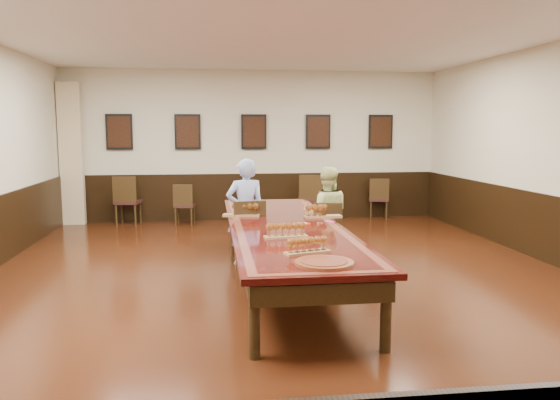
{
  "coord_description": "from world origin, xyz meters",
  "views": [
    {
      "loc": [
        -0.93,
        -6.78,
        1.96
      ],
      "look_at": [
        0.0,
        0.5,
        1.0
      ],
      "focal_mm": 35.0,
      "sensor_mm": 36.0,
      "label": 1
    }
  ],
  "objects": [
    {
      "name": "floor",
      "position": [
        0.0,
        0.0,
        -0.01
      ],
      "size": [
        8.0,
        10.0,
        0.02
      ],
      "primitive_type": "cube",
      "color": "black",
      "rests_on": "ground"
    },
    {
      "name": "ceiling",
      "position": [
        0.0,
        0.0,
        3.21
      ],
      "size": [
        8.0,
        10.0,
        0.02
      ],
      "primitive_type": "cube",
      "color": "white",
      "rests_on": "floor"
    },
    {
      "name": "wall_back",
      "position": [
        0.0,
        5.01,
        1.6
      ],
      "size": [
        8.0,
        0.02,
        3.2
      ],
      "primitive_type": "cube",
      "color": "beige",
      "rests_on": "floor"
    },
    {
      "name": "wall_front",
      "position": [
        0.0,
        -5.01,
        1.6
      ],
      "size": [
        8.0,
        0.02,
        3.2
      ],
      "primitive_type": "cube",
      "color": "beige",
      "rests_on": "floor"
    },
    {
      "name": "chair_man",
      "position": [
        -0.42,
        0.9,
        0.48
      ],
      "size": [
        0.52,
        0.55,
        0.97
      ],
      "primitive_type": null,
      "rotation": [
        0.0,
        0.0,
        3.28
      ],
      "color": "#331617",
      "rests_on": "floor"
    },
    {
      "name": "chair_woman",
      "position": [
        0.78,
        1.07,
        0.45
      ],
      "size": [
        0.48,
        0.51,
        0.9
      ],
      "primitive_type": null,
      "rotation": [
        0.0,
        0.0,
        3.01
      ],
      "color": "#331617",
      "rests_on": "floor"
    },
    {
      "name": "spare_chair_a",
      "position": [
        -2.62,
        4.61,
        0.51
      ],
      "size": [
        0.54,
        0.58,
        1.01
      ],
      "primitive_type": null,
      "rotation": [
        0.0,
        0.0,
        3.0
      ],
      "color": "#331617",
      "rests_on": "floor"
    },
    {
      "name": "spare_chair_b",
      "position": [
        -1.47,
        4.46,
        0.43
      ],
      "size": [
        0.45,
        0.48,
        0.85
      ],
      "primitive_type": null,
      "rotation": [
        0.0,
        0.0,
        3.01
      ],
      "color": "#331617",
      "rests_on": "floor"
    },
    {
      "name": "spare_chair_c",
      "position": [
        1.14,
        4.48,
        0.51
      ],
      "size": [
        0.52,
        0.56,
        1.01
      ],
      "primitive_type": null,
      "rotation": [
        0.0,
        0.0,
        3.04
      ],
      "color": "#331617",
      "rests_on": "floor"
    },
    {
      "name": "spare_chair_d",
      "position": [
        2.74,
        4.78,
        0.45
      ],
      "size": [
        0.51,
        0.54,
        0.89
      ],
      "primitive_type": null,
      "rotation": [
        0.0,
        0.0,
        2.9
      ],
      "color": "#331617",
      "rests_on": "floor"
    },
    {
      "name": "person_man",
      "position": [
        -0.44,
        1.0,
        0.77
      ],
      "size": [
        0.61,
        0.44,
        1.54
      ],
      "primitive_type": "imported",
      "rotation": [
        0.0,
        0.0,
        3.28
      ],
      "color": "#4F71C5",
      "rests_on": "floor"
    },
    {
      "name": "person_woman",
      "position": [
        0.79,
        1.16,
        0.7
      ],
      "size": [
        0.76,
        0.63,
        1.4
      ],
      "primitive_type": "imported",
      "rotation": [
        0.0,
        0.0,
        3.01
      ],
      "color": "#E4ED94",
      "rests_on": "floor"
    },
    {
      "name": "pink_phone",
      "position": [
        0.6,
        0.09,
        0.76
      ],
      "size": [
        0.14,
        0.16,
        0.01
      ],
      "primitive_type": "cube",
      "rotation": [
        0.0,
        0.0,
        0.5
      ],
      "color": "#DC4987",
      "rests_on": "conference_table"
    },
    {
      "name": "curtain",
      "position": [
        -3.75,
        4.82,
        1.45
      ],
      "size": [
        0.45,
        0.18,
        2.9
      ],
      "primitive_type": "cube",
      "color": "#CAB68B",
      "rests_on": "floor"
    },
    {
      "name": "wainscoting",
      "position": [
        0.0,
        0.0,
        0.5
      ],
      "size": [
        8.0,
        10.0,
        1.0
      ],
      "color": "black",
      "rests_on": "floor"
    },
    {
      "name": "conference_table",
      "position": [
        0.0,
        0.0,
        0.61
      ],
      "size": [
        1.4,
        5.0,
        0.76
      ],
      "color": "black",
      "rests_on": "floor"
    },
    {
      "name": "posters",
      "position": [
        0.0,
        4.94,
        1.9
      ],
      "size": [
        6.14,
        0.04,
        0.74
      ],
      "color": "black",
      "rests_on": "wall_back"
    },
    {
      "name": "flight_a",
      "position": [
        -0.5,
        0.71,
        0.84
      ],
      "size": [
        0.53,
        0.25,
        0.19
      ],
      "color": "olive",
      "rests_on": "conference_table"
    },
    {
      "name": "flight_b",
      "position": [
        0.55,
        0.45,
        0.84
      ],
      "size": [
        0.52,
        0.19,
        0.19
      ],
      "color": "olive",
      "rests_on": "conference_table"
    },
    {
      "name": "flight_c",
      "position": [
        -0.11,
        -0.88,
        0.83
      ],
      "size": [
        0.49,
        0.2,
        0.18
      ],
      "color": "olive",
      "rests_on": "conference_table"
    },
    {
      "name": "flight_d",
      "position": [
        -0.01,
        -1.67,
        0.83
      ],
      "size": [
        0.48,
        0.26,
        0.17
      ],
      "color": "olive",
      "rests_on": "conference_table"
    },
    {
      "name": "red_plate_grp",
      "position": [
        0.22,
        -0.06,
        0.76
      ],
      "size": [
        0.2,
        0.2,
        0.03
      ],
      "color": "red",
      "rests_on": "conference_table"
    },
    {
      "name": "carved_platter",
      "position": [
        0.06,
        -2.12,
        0.77
      ],
      "size": [
        0.63,
        0.63,
        0.04
      ],
      "color": "#5C2612",
      "rests_on": "conference_table"
    }
  ]
}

